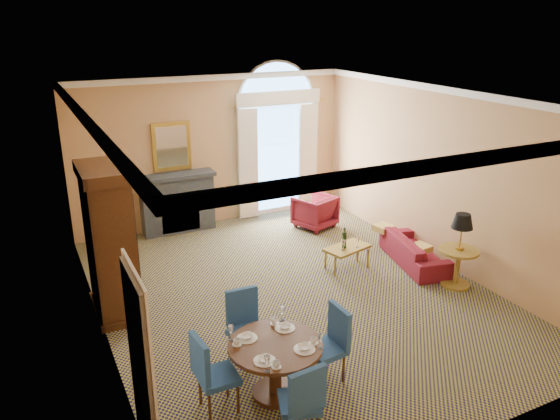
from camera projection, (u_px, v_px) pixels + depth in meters
name	position (u px, v px, depth m)	size (l,w,h in m)	color
ground	(293.00, 293.00, 9.03)	(7.50, 7.50, 0.00)	#18143F
room_envelope	(274.00, 136.00, 8.74)	(6.04, 7.52, 3.45)	tan
armoire	(110.00, 244.00, 8.12)	(0.67, 1.18, 2.32)	#3B1F0D
dining_table	(275.00, 357.00, 6.44)	(1.13, 1.13, 0.91)	#3B1F0D
dining_chair_north	(245.00, 321.00, 7.15)	(0.54, 0.54, 0.98)	navy
dining_chair_south	(303.00, 399.00, 5.69)	(0.56, 0.56, 0.98)	navy
dining_chair_east	(332.00, 339.00, 6.74)	(0.49, 0.49, 0.98)	navy
dining_chair_west	(209.00, 370.00, 6.16)	(0.47, 0.46, 0.98)	navy
sofa	(415.00, 250.00, 10.04)	(1.73, 0.68, 0.51)	maroon
armchair	(315.00, 211.00, 11.74)	(0.76, 0.78, 0.71)	maroon
coffee_table	(347.00, 248.00, 9.78)	(0.91, 0.65, 0.80)	olive
side_table	(460.00, 243.00, 9.02)	(0.67, 0.67, 1.27)	olive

